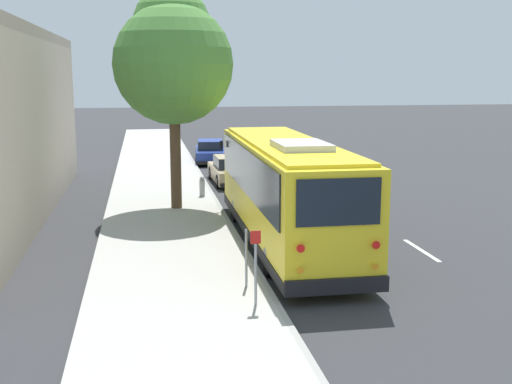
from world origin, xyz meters
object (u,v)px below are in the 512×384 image
(parked_sedan_blue, at_px, (210,152))
(fire_hydrant, at_px, (202,186))
(parked_sedan_tan, at_px, (232,171))
(street_tree, at_px, (173,56))
(shuttle_bus, at_px, (285,186))
(sign_post_far, at_px, (246,258))
(sign_post_near, at_px, (256,267))

(parked_sedan_blue, distance_m, fire_hydrant, 11.13)
(parked_sedan_tan, distance_m, street_tree, 8.17)
(shuttle_bus, relative_size, sign_post_far, 7.97)
(street_tree, bearing_deg, fire_hydrant, -29.95)
(street_tree, relative_size, sign_post_far, 5.86)
(shuttle_bus, distance_m, street_tree, 7.18)
(parked_sedan_tan, relative_size, sign_post_far, 3.11)
(sign_post_far, xyz_separation_m, fire_hydrant, (11.34, -0.02, -0.28))
(shuttle_bus, height_order, street_tree, street_tree)
(shuttle_bus, relative_size, parked_sedan_tan, 2.56)
(parked_sedan_blue, xyz_separation_m, sign_post_near, (-23.63, 1.50, 0.40))
(parked_sedan_tan, relative_size, sign_post_near, 2.59)
(parked_sedan_tan, bearing_deg, shuttle_bus, 179.18)
(parked_sedan_blue, distance_m, sign_post_near, 23.68)
(shuttle_bus, bearing_deg, sign_post_far, 156.13)
(shuttle_bus, relative_size, fire_hydrant, 13.44)
(parked_sedan_tan, xyz_separation_m, sign_post_near, (-16.37, 1.74, 0.41))
(street_tree, bearing_deg, parked_sedan_blue, -11.42)
(shuttle_bus, xyz_separation_m, fire_hydrant, (7.23, 1.83, -1.19))
(parked_sedan_tan, bearing_deg, fire_hydrant, 154.06)
(street_tree, distance_m, sign_post_far, 10.58)
(parked_sedan_blue, bearing_deg, sign_post_near, -178.93)
(shuttle_bus, relative_size, parked_sedan_blue, 2.39)
(sign_post_near, relative_size, fire_hydrant, 2.03)
(shuttle_bus, xyz_separation_m, street_tree, (5.25, 2.97, 3.90))
(shuttle_bus, distance_m, parked_sedan_tan, 11.05)
(shuttle_bus, height_order, sign_post_near, shuttle_bus)
(street_tree, bearing_deg, shuttle_bus, -150.50)
(shuttle_bus, height_order, parked_sedan_tan, shuttle_bus)
(shuttle_bus, distance_m, sign_post_far, 4.60)
(parked_sedan_blue, bearing_deg, street_tree, 173.29)
(sign_post_near, bearing_deg, street_tree, 6.04)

